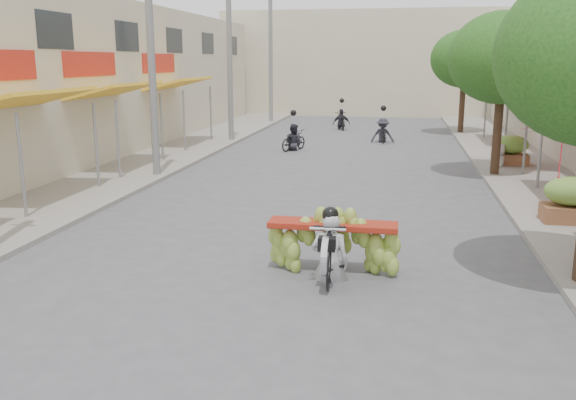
{
  "coord_description": "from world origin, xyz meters",
  "views": [
    {
      "loc": [
        2.29,
        -6.4,
        3.72
      ],
      "look_at": [
        0.24,
        4.83,
        1.1
      ],
      "focal_mm": 38.0,
      "sensor_mm": 36.0,
      "label": 1
    }
  ],
  "objects": [
    {
      "name": "utility_pole_back",
      "position": [
        -5.4,
        30.0,
        4.03
      ],
      "size": [
        0.6,
        0.24,
        8.0
      ],
      "color": "slate",
      "rests_on": "ground"
    },
    {
      "name": "bg_motorbike_a",
      "position": [
        -2.08,
        18.83,
        0.76
      ],
      "size": [
        1.16,
        1.63,
        1.95
      ],
      "color": "black",
      "rests_on": "ground"
    },
    {
      "name": "sidewalk_right",
      "position": [
        7.0,
        15.0,
        0.06
      ],
      "size": [
        4.0,
        60.0,
        0.12
      ],
      "primitive_type": "cube",
      "color": "gray",
      "rests_on": "ground"
    },
    {
      "name": "produce_crate_far",
      "position": [
        6.2,
        16.0,
        0.71
      ],
      "size": [
        1.2,
        0.88,
        1.16
      ],
      "color": "brown",
      "rests_on": "ground"
    },
    {
      "name": "street_tree_mid",
      "position": [
        5.4,
        14.0,
        3.78
      ],
      "size": [
        3.4,
        3.4,
        5.25
      ],
      "color": "#3A2719",
      "rests_on": "ground"
    },
    {
      "name": "utility_pole_mid",
      "position": [
        -5.4,
        12.0,
        4.03
      ],
      "size": [
        0.6,
        0.24,
        8.0
      ],
      "color": "slate",
      "rests_on": "ground"
    },
    {
      "name": "street_tree_far",
      "position": [
        5.4,
        26.0,
        3.78
      ],
      "size": [
        3.4,
        3.4,
        5.25
      ],
      "color": "#3A2719",
      "rests_on": "ground"
    },
    {
      "name": "bg_motorbike_b",
      "position": [
        1.55,
        22.04,
        0.85
      ],
      "size": [
        1.12,
        1.69,
        1.95
      ],
      "color": "black",
      "rests_on": "ground"
    },
    {
      "name": "market_umbrella",
      "position": [
        6.04,
        8.64,
        2.43
      ],
      "size": [
        2.38,
        2.38,
        1.65
      ],
      "rotation": [
        0.0,
        0.0,
        -0.4
      ],
      "color": "red",
      "rests_on": "ground"
    },
    {
      "name": "bg_motorbike_c",
      "position": [
        -0.84,
        27.13,
        0.8
      ],
      "size": [
        1.07,
        1.71,
        1.95
      ],
      "color": "black",
      "rests_on": "ground"
    },
    {
      "name": "banana_motorbike",
      "position": [
        1.21,
        3.75,
        0.73
      ],
      "size": [
        2.28,
        1.95,
        2.22
      ],
      "color": "black",
      "rests_on": "ground"
    },
    {
      "name": "produce_crate_mid",
      "position": [
        6.2,
        8.0,
        0.71
      ],
      "size": [
        1.2,
        0.88,
        1.16
      ],
      "color": "brown",
      "rests_on": "ground"
    },
    {
      "name": "far_building",
      "position": [
        0.0,
        38.0,
        3.5
      ],
      "size": [
        20.0,
        6.0,
        7.0
      ],
      "primitive_type": "cube",
      "color": "beige",
      "rests_on": "ground"
    },
    {
      "name": "pedestrian",
      "position": [
        5.74,
        15.56,
        0.92
      ],
      "size": [
        0.91,
        0.87,
        1.61
      ],
      "rotation": [
        0.0,
        0.0,
        3.83
      ],
      "color": "silver",
      "rests_on": "ground"
    },
    {
      "name": "ground",
      "position": [
        0.0,
        0.0,
        0.0
      ],
      "size": [
        120.0,
        120.0,
        0.0
      ],
      "primitive_type": "plane",
      "color": "#56565B",
      "rests_on": "ground"
    },
    {
      "name": "sidewalk_left",
      "position": [
        -7.0,
        15.0,
        0.06
      ],
      "size": [
        4.0,
        60.0,
        0.12
      ],
      "primitive_type": "cube",
      "color": "gray",
      "rests_on": "ground"
    },
    {
      "name": "utility_pole_far",
      "position": [
        -5.4,
        21.0,
        4.03
      ],
      "size": [
        0.6,
        0.24,
        8.0
      ],
      "color": "slate",
      "rests_on": "ground"
    },
    {
      "name": "shophouse_row_left",
      "position": [
        -11.98,
        13.98,
        3.0
      ],
      "size": [
        9.77,
        40.0,
        6.0
      ],
      "color": "beige",
      "rests_on": "ground"
    }
  ]
}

